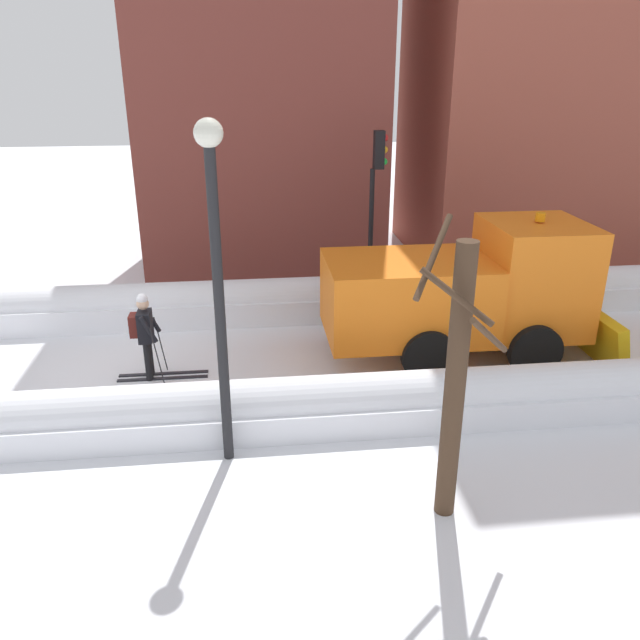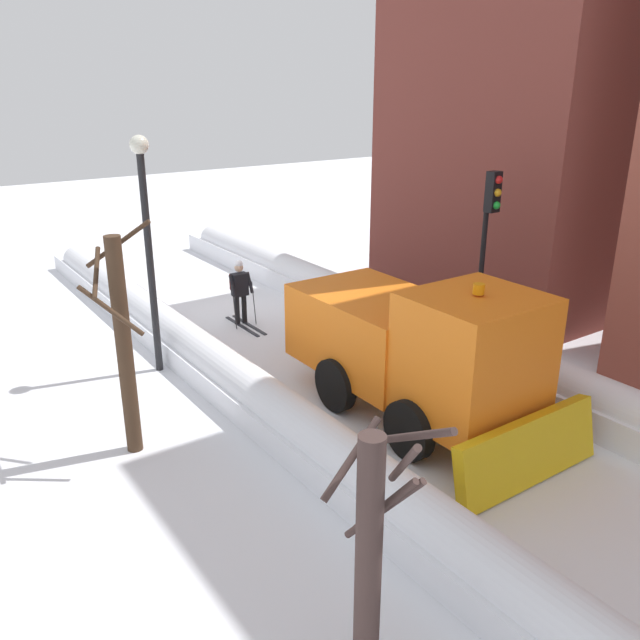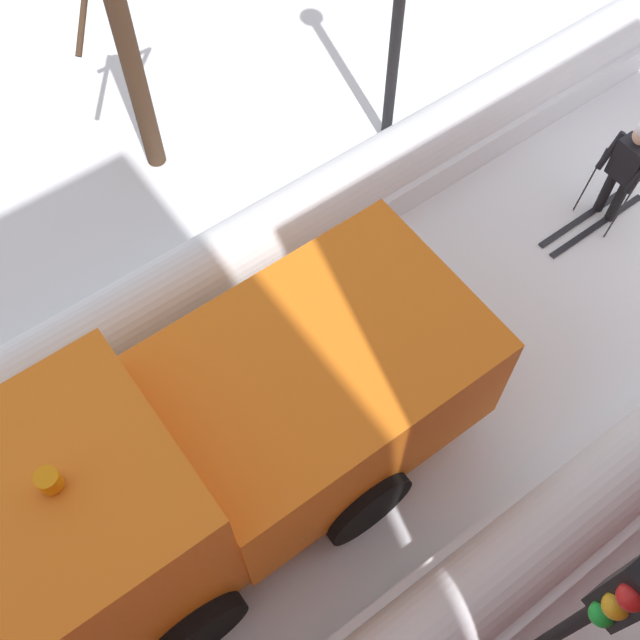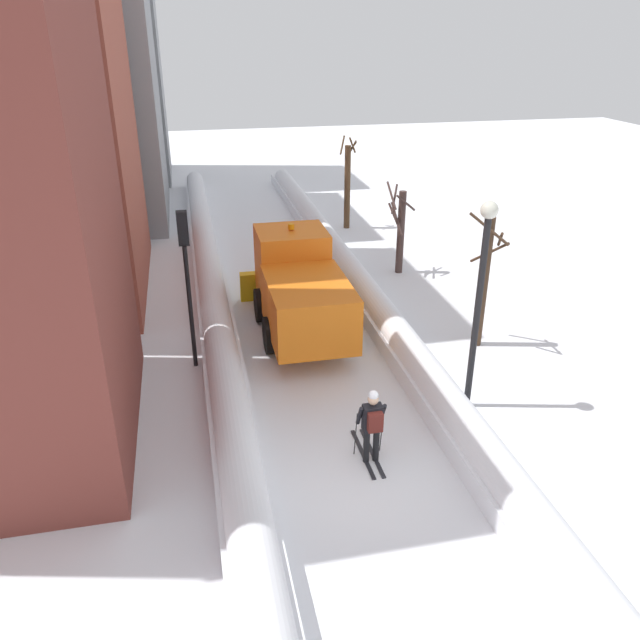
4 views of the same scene
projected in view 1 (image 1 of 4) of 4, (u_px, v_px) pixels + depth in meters
The scene contains 8 objects.
ground_plane at pixel (577, 349), 14.17m from camera, with size 80.00×80.00×0.00m, color white.
snowbank_left at pixel (531, 291), 16.37m from camera, with size 1.10×36.00×1.05m.
building_brick_near at pixel (257, 37), 18.18m from camera, with size 6.21×6.87×13.27m.
plow_truck at pixel (468, 291), 13.34m from camera, with size 3.20×5.98×3.12m.
skier at pixel (145, 332), 12.50m from camera, with size 0.62×1.80×1.81m.
traffic_light_pole at pixel (376, 186), 15.62m from camera, with size 0.28×0.42×4.44m.
street_lamp at pixel (216, 259), 9.02m from camera, with size 0.40×0.40×5.27m.
bare_tree_near at pixel (455, 381), 8.26m from camera, with size 1.35×1.42×4.16m.
Camera 1 is at (12.14, 2.78, 5.93)m, focal length 35.55 mm.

